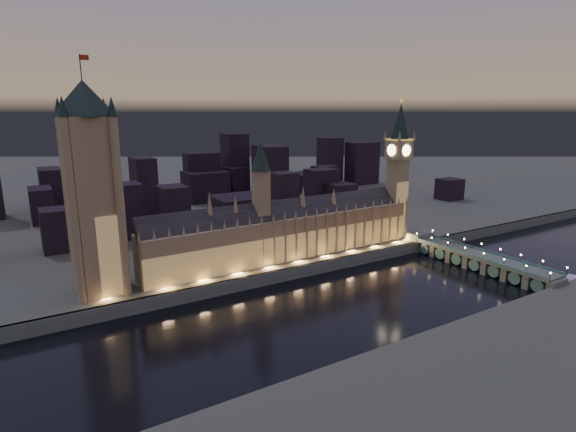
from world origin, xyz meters
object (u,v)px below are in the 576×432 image
palace_of_westminster (287,230)px  river_boat (571,284)px  elizabeth_tower (398,159)px  westminster_bridge (473,259)px  victoria_tower (92,180)px

palace_of_westminster → river_boat: size_ratio=4.59×
palace_of_westminster → elizabeth_tower: size_ratio=1.85×
westminster_bridge → elizabeth_tower: bearing=98.8°
river_boat → victoria_tower: bearing=154.2°
elizabeth_tower → river_boat: (30.15, -119.92, -67.16)m
palace_of_westminster → victoria_tower: victoria_tower is taller
river_boat → westminster_bridge: bearing=110.1°
victoria_tower → westminster_bridge: 245.65m
victoria_tower → westminster_bridge: bearing=-16.0°
palace_of_westminster → westminster_bridge: 129.42m
victoria_tower → river_boat: size_ratio=2.81×
palace_of_westminster → victoria_tower: size_ratio=1.63×
elizabeth_tower → river_boat: bearing=-75.9°
victoria_tower → river_boat: 283.83m
palace_of_westminster → westminster_bridge: bearing=-30.7°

